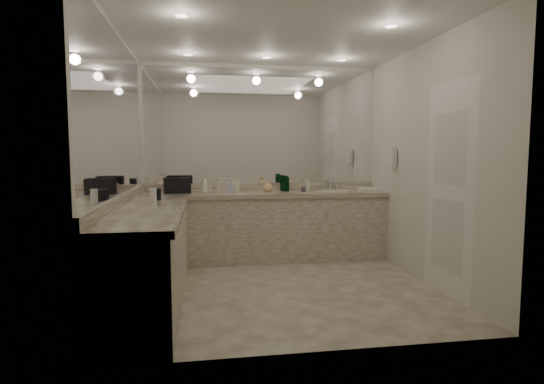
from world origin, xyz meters
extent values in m
plane|color=beige|center=(0.00, 0.00, 0.00)|extent=(3.20, 3.20, 0.00)
plane|color=white|center=(0.00, 0.00, 2.60)|extent=(3.20, 3.20, 0.00)
cube|color=silver|center=(0.00, 1.50, 1.30)|extent=(3.20, 0.02, 2.60)
cube|color=silver|center=(-1.60, 0.00, 1.30)|extent=(0.02, 3.00, 2.60)
cube|color=silver|center=(1.60, 0.00, 1.30)|extent=(0.02, 3.00, 2.60)
cube|color=beige|center=(0.00, 1.20, 0.42)|extent=(3.20, 0.60, 0.84)
cube|color=beige|center=(0.00, 1.19, 0.87)|extent=(3.20, 0.64, 0.06)
cube|color=beige|center=(-1.30, -0.30, 0.42)|extent=(0.60, 2.40, 0.84)
cube|color=beige|center=(-1.29, -0.30, 0.87)|extent=(0.64, 2.42, 0.06)
cube|color=beige|center=(0.00, 1.48, 0.95)|extent=(3.20, 0.04, 0.10)
cube|color=beige|center=(-1.58, 0.00, 0.95)|extent=(0.04, 3.00, 0.10)
cube|color=white|center=(0.00, 1.49, 1.77)|extent=(3.12, 0.01, 1.55)
cube|color=white|center=(-1.59, 0.00, 1.77)|extent=(0.01, 2.92, 1.55)
cylinder|color=white|center=(0.95, 1.20, 0.90)|extent=(0.44, 0.44, 0.03)
cube|color=silver|center=(0.95, 1.41, 0.97)|extent=(0.24, 0.16, 0.14)
cube|color=white|center=(1.56, 0.70, 1.35)|extent=(0.06, 0.10, 0.24)
cube|color=white|center=(1.59, -0.50, 1.05)|extent=(0.02, 0.82, 2.10)
cube|color=black|center=(-1.12, 1.21, 1.00)|extent=(0.35, 0.22, 0.19)
cube|color=black|center=(-1.30, 0.46, 0.96)|extent=(0.12, 0.22, 0.11)
cube|color=beige|center=(-0.47, 1.23, 0.98)|extent=(0.30, 0.23, 0.15)
cube|color=white|center=(1.40, 1.17, 0.92)|extent=(0.26, 0.19, 0.04)
cylinder|color=white|center=(-1.30, 0.16, 0.98)|extent=(0.07, 0.07, 0.16)
imported|color=white|center=(-0.78, 1.20, 1.01)|extent=(0.10, 0.10, 0.22)
imported|color=silver|center=(-0.45, 1.11, 0.99)|extent=(0.10, 0.10, 0.18)
imported|color=#DCB674|center=(0.04, 1.19, 0.98)|extent=(0.13, 0.13, 0.16)
cylinder|color=#094C20|center=(0.31, 1.34, 1.00)|extent=(0.07, 0.07, 0.20)
cylinder|color=#094C20|center=(0.26, 1.30, 1.01)|extent=(0.07, 0.07, 0.21)
cylinder|color=#094C20|center=(0.31, 1.25, 1.00)|extent=(0.07, 0.07, 0.19)
cylinder|color=#3F3F4C|center=(0.52, 1.14, 0.93)|extent=(0.06, 0.06, 0.06)
cylinder|color=white|center=(0.62, 1.34, 0.97)|extent=(0.04, 0.04, 0.14)
cylinder|color=white|center=(-0.71, 1.32, 0.94)|extent=(0.06, 0.06, 0.08)
cylinder|color=silver|center=(-0.99, 1.25, 0.95)|extent=(0.05, 0.05, 0.10)
cylinder|color=white|center=(0.60, 1.26, 0.95)|extent=(0.05, 0.05, 0.10)
cylinder|color=white|center=(0.02, 1.20, 0.94)|extent=(0.04, 0.04, 0.08)
cylinder|color=white|center=(-1.23, 1.29, 0.96)|extent=(0.06, 0.06, 0.11)
cylinder|color=white|center=(-0.58, 1.24, 0.94)|extent=(0.05, 0.05, 0.09)
camera|label=1|loc=(-0.77, -4.31, 1.41)|focal=28.00mm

